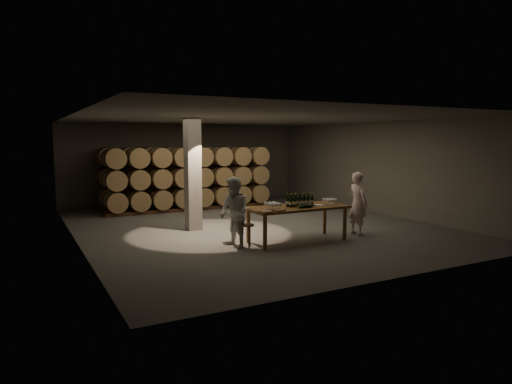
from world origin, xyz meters
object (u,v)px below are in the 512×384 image
tasting_table (297,210)px  stool (247,229)px  person_woman (234,212)px  notebook_near (279,210)px  person_man (358,203)px  bottle_cluster (300,201)px  plate (318,205)px

tasting_table → stool: (-1.42, 0.02, -0.34)m
stool → person_woman: size_ratio=0.33×
notebook_near → person_man: size_ratio=0.15×
tasting_table → bottle_cluster: 0.24m
tasting_table → plate: plate is taller
plate → stool: size_ratio=0.44×
plate → bottle_cluster: bearing=166.5°
notebook_near → bottle_cluster: bearing=14.8°
plate → notebook_near: size_ratio=0.94×
notebook_near → person_woman: bearing=138.3°
bottle_cluster → person_woman: size_ratio=0.43×
bottle_cluster → person_man: person_man is taller
tasting_table → plate: (0.59, -0.09, 0.11)m
bottle_cluster → notebook_near: 0.98m
person_woman → notebook_near: bearing=48.1°
bottle_cluster → stool: bottle_cluster is taller
stool → person_man: 3.37m
person_man → tasting_table: bearing=83.2°
tasting_table → plate: bearing=-8.2°
plate → notebook_near: bearing=-167.6°
person_man → plate: bearing=86.2°
plate → stool: (-2.01, 0.10, -0.45)m
bottle_cluster → person_woman: 1.80m
plate → tasting_table: bearing=171.8°
tasting_table → person_man: bearing=-1.5°
plate → person_woman: (-2.28, 0.24, -0.05)m
plate → person_woman: bearing=174.0°
stool → bottle_cluster: bearing=0.7°
bottle_cluster → plate: 0.52m
notebook_near → tasting_table: bearing=15.5°
plate → person_woman: size_ratio=0.15×
stool → person_woman: person_woman is taller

